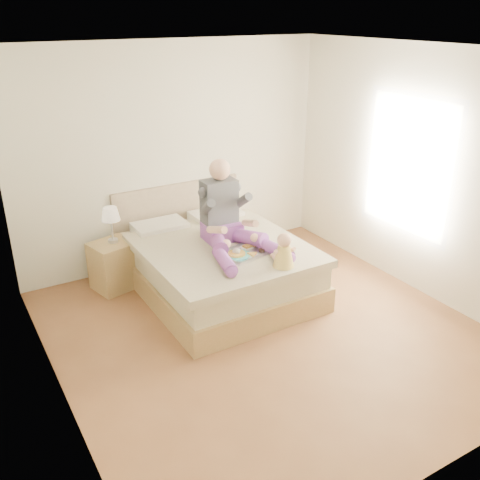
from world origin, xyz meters
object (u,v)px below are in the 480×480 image
tray (243,251)px  bed (215,263)px  nightstand (114,265)px  baby (283,253)px  adult (228,220)px

tray → bed: bearing=87.1°
nightstand → bed: bearing=-45.3°
tray → baby: baby is taller
bed → adult: (0.08, -0.16, 0.57)m
nightstand → tray: tray is taller
adult → tray: size_ratio=2.13×
nightstand → tray: size_ratio=1.05×
bed → adult: adult is taller
nightstand → baby: bearing=-64.2°
nightstand → adult: 1.46m
adult → bed: bearing=119.5°
nightstand → baby: size_ratio=1.57×
bed → nightstand: size_ratio=3.86×
bed → nightstand: bearing=148.7°
bed → tray: 0.59m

